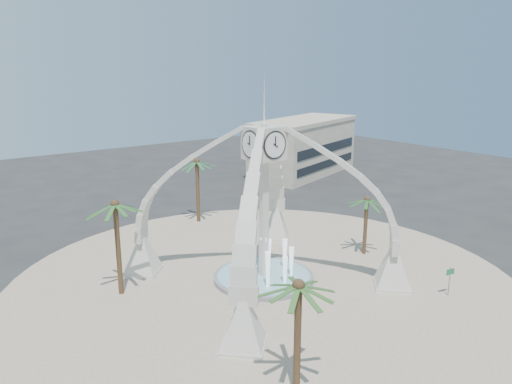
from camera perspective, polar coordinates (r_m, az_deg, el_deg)
ground at (r=40.52m, az=0.86°, el=-10.01°), size 140.00×140.00×0.00m
plaza at (r=40.51m, az=0.86°, el=-9.97°), size 40.00×40.00×0.06m
clock_tower at (r=38.31m, az=0.90°, el=-1.13°), size 17.94×17.94×16.30m
fountain at (r=40.41m, az=0.87°, el=-9.64°), size 8.00×8.00×3.62m
building_ne at (r=78.72m, az=5.50°, el=5.20°), size 21.87×14.17×8.60m
palm_east at (r=45.25m, az=12.56°, el=-0.92°), size 4.31×4.31×5.83m
palm_west at (r=37.18m, az=-15.81°, el=-1.52°), size 5.23×5.23×7.78m
palm_north at (r=53.59m, az=-6.77°, el=3.38°), size 5.15×5.15×7.53m
palm_south at (r=25.18m, az=4.89°, el=-10.78°), size 5.28×5.28×6.89m
street_sign at (r=39.86m, az=21.28°, el=-8.88°), size 0.84×0.19×2.32m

